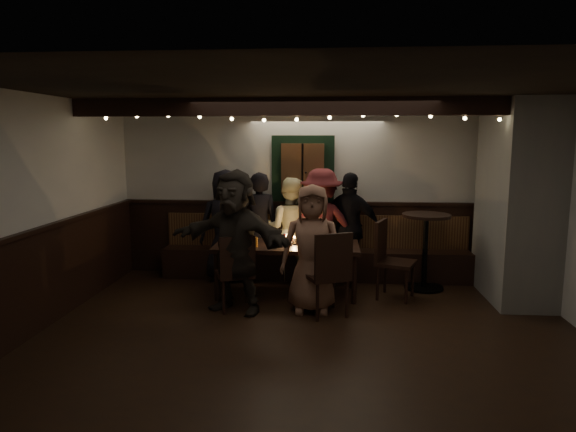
# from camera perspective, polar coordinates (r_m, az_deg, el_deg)

# --- Properties ---
(room) EXTENTS (6.02, 5.01, 2.62)m
(room) POSITION_cam_1_polar(r_m,az_deg,el_deg) (6.91, 11.73, -0.18)
(room) COLOR black
(room) RESTS_ON ground
(dining_table) EXTENTS (1.94, 0.83, 0.84)m
(dining_table) POSITION_cam_1_polar(r_m,az_deg,el_deg) (6.94, -0.17, -3.65)
(dining_table) COLOR black
(dining_table) RESTS_ON ground
(chair_near_left) EXTENTS (0.56, 0.56, 0.96)m
(chair_near_left) POSITION_cam_1_polar(r_m,az_deg,el_deg) (6.33, -5.78, -5.81)
(chair_near_left) COLOR black
(chair_near_left) RESTS_ON ground
(chair_near_right) EXTENTS (0.62, 0.62, 1.03)m
(chair_near_right) POSITION_cam_1_polar(r_m,az_deg,el_deg) (6.09, 4.64, -5.96)
(chair_near_right) COLOR black
(chair_near_right) RESTS_ON ground
(chair_end) EXTENTS (0.60, 0.60, 1.04)m
(chair_end) POSITION_cam_1_polar(r_m,az_deg,el_deg) (6.95, 11.13, -4.22)
(chair_end) COLOR black
(chair_end) RESTS_ON ground
(high_top) EXTENTS (0.67, 0.67, 1.07)m
(high_top) POSITION_cam_1_polar(r_m,az_deg,el_deg) (7.44, 15.02, -2.78)
(high_top) COLOR black
(high_top) RESTS_ON ground
(person_a) EXTENTS (0.90, 0.67, 1.66)m
(person_a) POSITION_cam_1_polar(r_m,az_deg,el_deg) (7.68, -6.86, -1.01)
(person_a) COLOR black
(person_a) RESTS_ON ground
(person_b) EXTENTS (0.66, 0.50, 1.62)m
(person_b) POSITION_cam_1_polar(r_m,az_deg,el_deg) (7.68, -3.27, -1.13)
(person_b) COLOR black
(person_b) RESTS_ON ground
(person_c) EXTENTS (0.82, 0.68, 1.54)m
(person_c) POSITION_cam_1_polar(r_m,az_deg,el_deg) (7.67, 0.20, -1.42)
(person_c) COLOR beige
(person_c) RESTS_ON ground
(person_d) EXTENTS (1.15, 0.75, 1.68)m
(person_d) POSITION_cam_1_polar(r_m,az_deg,el_deg) (7.55, 3.72, -1.07)
(person_d) COLOR #4E181C
(person_d) RESTS_ON ground
(person_e) EXTENTS (1.02, 0.68, 1.62)m
(person_e) POSITION_cam_1_polar(r_m,az_deg,el_deg) (7.63, 6.93, -1.25)
(person_e) COLOR black
(person_e) RESTS_ON ground
(person_f) EXTENTS (1.70, 1.09, 1.75)m
(person_f) POSITION_cam_1_polar(r_m,az_deg,el_deg) (6.27, -5.89, -2.79)
(person_f) COLOR black
(person_f) RESTS_ON ground
(person_g) EXTENTS (0.78, 0.52, 1.57)m
(person_g) POSITION_cam_1_polar(r_m,az_deg,el_deg) (6.25, 2.66, -3.65)
(person_g) COLOR #8D604A
(person_g) RESTS_ON ground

